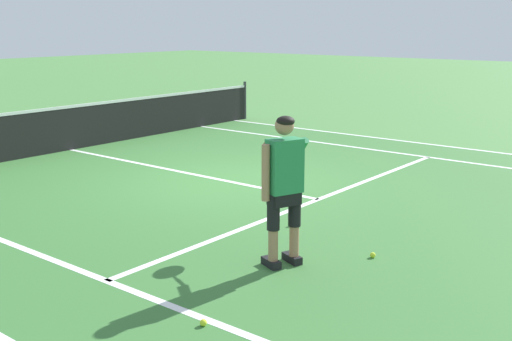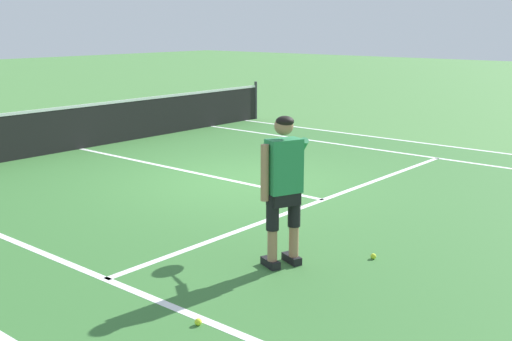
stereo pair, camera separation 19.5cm
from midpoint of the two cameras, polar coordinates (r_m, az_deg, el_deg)
ground_plane at (r=11.02m, az=-1.48°, el=-0.98°), size 80.00×80.00×0.00m
court_inner_surface at (r=10.58m, az=1.38°, el=-1.57°), size 10.98×10.88×0.00m
line_service at (r=9.92m, az=6.62°, el=-2.64°), size 8.23×0.10×0.01m
line_centre_service at (r=11.93m, az=-6.27°, el=0.05°), size 0.10×6.40×0.01m
line_singles_left at (r=7.95m, az=-17.73°, el=-7.21°), size 0.10×10.48×0.01m
line_singles_right at (r=13.95m, az=12.05°, el=1.74°), size 0.10×10.48×0.01m
line_doubles_right at (r=15.16m, az=14.53°, el=2.50°), size 0.10×10.48×0.01m
tennis_net at (r=14.29m, az=-15.23°, el=3.85°), size 11.96×0.08×1.07m
tennis_player at (r=6.99m, az=3.25°, el=-0.91°), size 0.95×0.99×1.71m
tennis_ball_near_feet at (r=8.59m, az=4.05°, el=-4.88°), size 0.07×0.07×0.07m
tennis_ball_by_baseline at (r=7.58m, az=11.26°, el=-7.59°), size 0.07×0.07×0.07m
tennis_ball_mid_court at (r=5.92m, az=-4.26°, el=-13.45°), size 0.07×0.07×0.07m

